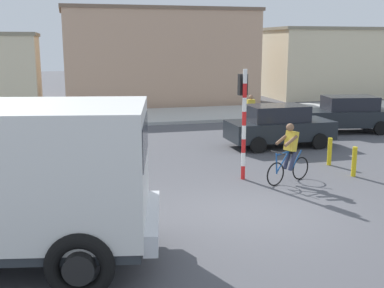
% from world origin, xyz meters
% --- Properties ---
extents(ground_plane, '(120.00, 120.00, 0.00)m').
position_xyz_m(ground_plane, '(0.00, 0.00, 0.00)').
color(ground_plane, '#4C4C51').
extents(sidewalk_far, '(80.00, 5.00, 0.16)m').
position_xyz_m(sidewalk_far, '(0.00, 15.10, 0.08)').
color(sidewalk_far, '#ADADA8').
rests_on(sidewalk_far, ground).
extents(cyclist, '(1.61, 0.77, 1.72)m').
position_xyz_m(cyclist, '(1.87, 2.13, 0.86)').
color(cyclist, black).
rests_on(cyclist, ground).
extents(traffic_light_pole, '(0.24, 0.43, 3.20)m').
position_xyz_m(traffic_light_pole, '(0.74, 2.88, 2.07)').
color(traffic_light_pole, red).
rests_on(traffic_light_pole, ground).
extents(car_red_near, '(4.03, 1.93, 1.60)m').
position_xyz_m(car_red_near, '(3.65, 6.72, 0.82)').
color(car_red_near, '#1E2328').
rests_on(car_red_near, ground).
extents(car_white_mid, '(4.08, 2.03, 1.60)m').
position_xyz_m(car_white_mid, '(-4.83, 5.87, 0.82)').
color(car_white_mid, '#234C9E').
rests_on(car_white_mid, ground).
extents(car_far_side, '(4.23, 2.37, 1.60)m').
position_xyz_m(car_far_side, '(7.88, 8.80, 0.82)').
color(car_far_side, '#1E2328').
rests_on(car_far_side, ground).
extents(pedestrian_near_kerb, '(0.34, 0.22, 1.62)m').
position_xyz_m(pedestrian_near_kerb, '(3.87, 10.23, 0.85)').
color(pedestrian_near_kerb, '#2D334C').
rests_on(pedestrian_near_kerb, ground).
extents(bollard_near, '(0.14, 0.14, 0.90)m').
position_xyz_m(bollard_near, '(4.05, 2.25, 0.45)').
color(bollard_near, gold).
rests_on(bollard_near, ground).
extents(bollard_far, '(0.14, 0.14, 0.90)m').
position_xyz_m(bollard_far, '(4.05, 3.65, 0.45)').
color(bollard_far, gold).
rests_on(bollard_far, ground).
extents(building_mid_block, '(12.08, 5.87, 6.01)m').
position_xyz_m(building_mid_block, '(1.70, 20.93, 3.01)').
color(building_mid_block, tan).
rests_on(building_mid_block, ground).
extents(building_corner_right, '(11.76, 7.99, 4.96)m').
position_xyz_m(building_corner_right, '(15.80, 23.35, 2.49)').
color(building_corner_right, beige).
rests_on(building_corner_right, ground).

